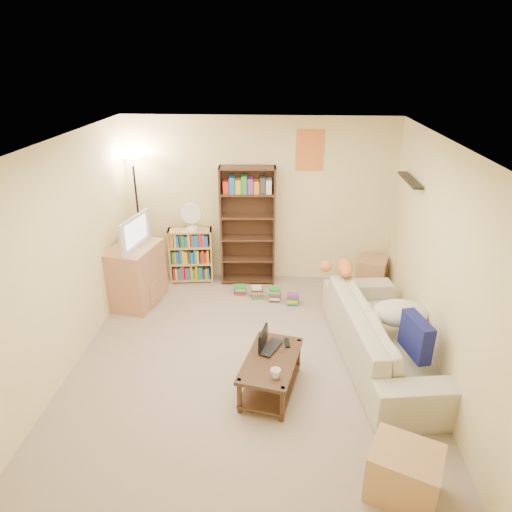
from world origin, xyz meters
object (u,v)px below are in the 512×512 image
side_table (371,273)px  end_cabinet (404,473)px  sofa (385,335)px  television (130,232)px  desk_fan (191,216)px  laptop (275,349)px  tv_stand (135,275)px  mug (276,373)px  tabby_cat (342,267)px  short_bookshelf (191,255)px  tall_bookshelf (248,224)px  floor_lamp (135,184)px  coffee_table (271,370)px

side_table → end_cabinet: size_ratio=0.89×
sofa → television: bearing=62.0°
television → desk_fan: (0.70, 0.69, 0.00)m
laptop → end_cabinet: 1.72m
sofa → tv_stand: 3.46m
mug → television: size_ratio=0.18×
tabby_cat → short_bookshelf: size_ratio=0.64×
tall_bookshelf → tv_stand: bearing=-157.3°
tv_stand → desk_fan: (0.70, 0.69, 0.65)m
tabby_cat → side_table: 1.27m
end_cabinet → mug: bearing=139.6°
short_bookshelf → floor_lamp: bearing=174.9°
sofa → desk_fan: desk_fan is taller
tabby_cat → floor_lamp: (-2.92, 1.04, 0.78)m
side_table → short_bookshelf: bearing=178.2°
tv_stand → mug: bearing=-34.6°
sofa → short_bookshelf: size_ratio=2.89×
laptop → television: (-2.00, 1.64, 0.66)m
side_table → end_cabinet: bearing=-95.6°
end_cabinet → short_bookshelf: bearing=123.0°
coffee_table → mug: bearing=-67.4°
laptop → mug: bearing=-153.6°
mug → side_table: size_ratio=0.29×
sofa → desk_fan: size_ratio=5.70×
short_bookshelf → side_table: size_ratio=1.79×
short_bookshelf → floor_lamp: (-0.76, -0.02, 1.13)m
short_bookshelf → tabby_cat: bearing=-33.0°
tabby_cat → tv_stand: tabby_cat is taller
mug → tv_stand: (-2.02, 2.08, -0.02)m
coffee_table → laptop: size_ratio=2.49×
end_cabinet → tv_stand: bearing=135.9°
coffee_table → floor_lamp: size_ratio=0.51×
laptop → end_cabinet: end_cabinet is taller
sofa → television: (-3.25, 1.18, 0.74)m
end_cabinet → sofa: bearing=84.1°
tabby_cat → desk_fan: bearing=154.3°
mug → side_table: mug is taller
tabby_cat → tv_stand: 2.86m
television → short_bookshelf: (0.66, 0.73, -0.66)m
tall_bookshelf → side_table: size_ratio=3.82×
tabby_cat → coffee_table: (-0.86, -1.46, -0.52)m
mug → coffee_table: bearing=100.1°
floor_lamp → sofa: bearing=-29.5°
tall_bookshelf → short_bookshelf: 1.03m
mug → tv_stand: 2.90m
laptop → end_cabinet: size_ratio=0.75×
laptop → tall_bookshelf: 2.48m
tabby_cat → coffee_table: tabby_cat is taller
sofa → mug: (-1.23, -0.90, 0.11)m
mug → tabby_cat: bearing=65.4°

